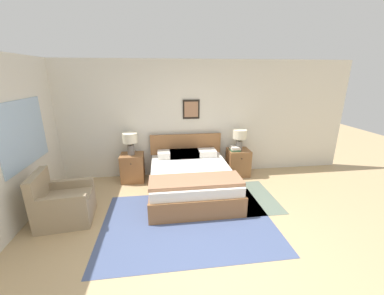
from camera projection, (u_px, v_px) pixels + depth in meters
ground_plane at (204, 249)px, 3.23m from camera, size 16.00×16.00×0.00m
wall_back at (184, 119)px, 5.35m from camera, size 7.86×0.09×2.60m
wall_left at (19, 139)px, 3.73m from camera, size 0.08×5.02×2.60m
area_rug_main at (188, 222)px, 3.81m from camera, size 2.73×1.95×0.01m
area_rug_bedside at (253, 197)px, 4.59m from camera, size 0.78×1.31×0.01m
bed at (191, 179)px, 4.68m from camera, size 1.62×1.94×0.98m
armchair at (63, 205)px, 3.78m from camera, size 0.86×0.78×0.85m
nightstand_near_window at (133, 168)px, 5.21m from camera, size 0.49×0.46×0.62m
nightstand_by_door at (238, 162)px, 5.52m from camera, size 0.49×0.46×0.62m
table_lamp_near_window at (130, 140)px, 5.01m from camera, size 0.31×0.31×0.48m
table_lamp_by_door at (240, 136)px, 5.32m from camera, size 0.31×0.31×0.48m
book_thick_bottom at (235, 150)px, 5.36m from camera, size 0.23×0.23×0.04m
book_hardcover_middle at (235, 148)px, 5.35m from camera, size 0.22×0.23×0.03m
book_novel_upper at (235, 147)px, 5.34m from camera, size 0.19×0.25×0.03m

